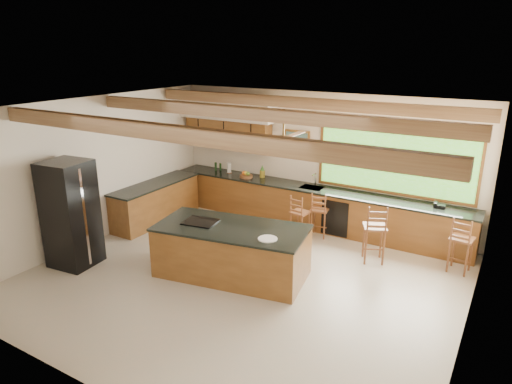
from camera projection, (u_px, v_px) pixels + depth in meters
The scene contains 9 objects.
ground at pixel (243, 278), 8.13m from camera, with size 7.20×7.20×0.00m, color #BFB39E.
room_shell at pixel (254, 149), 8.07m from camera, with size 7.27×6.54×3.02m.
counter_run at pixel (271, 205), 10.45m from camera, with size 7.12×3.10×1.23m.
island at pixel (232, 251), 8.13m from camera, with size 2.84×1.69×0.95m.
refrigerator at pixel (71, 214), 8.40m from camera, with size 0.85×0.83×2.00m.
bar_stool_a at pixel (299, 214), 9.59m from camera, with size 0.40×0.40×0.99m.
bar_stool_b at pixel (319, 211), 9.71m from camera, with size 0.42×0.42×1.01m.
bar_stool_c at pixel (462, 241), 8.14m from camera, with size 0.43×0.43×1.07m.
bar_stool_d at pixel (374, 229), 8.53m from camera, with size 0.55×0.55×1.16m.
Camera 1 is at (3.91, -6.13, 3.96)m, focal length 32.00 mm.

